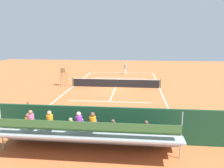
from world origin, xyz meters
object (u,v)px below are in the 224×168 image
at_px(courtside_bench, 123,127).
at_px(tennis_ball_near, 117,74).
at_px(equipment_bag, 97,133).
at_px(tennis_ball_far, 124,76).
at_px(umpire_chair, 63,75).
at_px(bleacher_stand, 87,134).
at_px(tennis_net, 116,83).
at_px(line_judge, 26,117).
at_px(tennis_player, 125,67).
at_px(tennis_racket, 120,74).

distance_m(courtside_bench, tennis_ball_near, 22.43).
relative_size(equipment_bag, tennis_ball_far, 13.64).
xyz_separation_m(courtside_bench, tennis_ball_far, (0.99, -20.67, -0.53)).
xyz_separation_m(umpire_chair, equipment_bag, (-6.32, 13.51, -1.13)).
bearing_deg(equipment_bag, umpire_chair, -64.91).
relative_size(bleacher_stand, umpire_chair, 4.23).
bearing_deg(tennis_ball_far, tennis_net, 85.02).
bearing_deg(line_judge, tennis_net, -107.50).
bearing_deg(tennis_ball_near, line_judge, 80.92).
bearing_deg(courtside_bench, bleacher_stand, 50.82).
bearing_deg(tennis_player, tennis_racket, 8.59).
height_order(tennis_racket, line_judge, line_judge).
bearing_deg(umpire_chair, tennis_ball_far, -133.20).
distance_m(bleacher_stand, courtside_bench, 2.72).
distance_m(tennis_net, tennis_ball_far, 7.44).
bearing_deg(tennis_player, bleacher_stand, 88.32).
height_order(bleacher_stand, equipment_bag, bleacher_stand).
distance_m(tennis_racket, tennis_ball_far, 2.31).
bearing_deg(umpire_chair, line_judge, 98.40).
distance_m(tennis_player, tennis_racket, 1.35).
bearing_deg(courtside_bench, line_judge, 0.82).
bearing_deg(umpire_chair, courtside_bench, 120.34).
bearing_deg(tennis_racket, tennis_player, -171.41).
bearing_deg(bleacher_stand, tennis_player, -91.68).
distance_m(equipment_bag, tennis_ball_far, 20.80).
bearing_deg(bleacher_stand, tennis_ball_near, -88.67).
xyz_separation_m(tennis_net, courtside_bench, (-1.63, 13.27, 0.06)).
relative_size(tennis_net, bleacher_stand, 1.14).
bearing_deg(tennis_ball_far, line_judge, 76.83).
xyz_separation_m(tennis_racket, tennis_ball_near, (0.40, 0.49, 0.02)).
relative_size(umpire_chair, tennis_ball_far, 32.42).
bearing_deg(bleacher_stand, umpire_chair, -68.36).
relative_size(tennis_racket, line_judge, 0.29).
relative_size(umpire_chair, tennis_player, 1.11).
distance_m(bleacher_stand, tennis_player, 25.03).
height_order(tennis_ball_near, line_judge, line_judge).
xyz_separation_m(tennis_player, line_judge, (4.88, 23.02, 0.00)).
distance_m(bleacher_stand, tennis_ball_far, 22.78).
bearing_deg(bleacher_stand, courtside_bench, -129.18).
xyz_separation_m(bleacher_stand, courtside_bench, (-1.70, -2.08, -0.41)).
relative_size(umpire_chair, tennis_ball_near, 32.42).
xyz_separation_m(bleacher_stand, tennis_racket, (0.16, -24.88, -0.95)).
bearing_deg(umpire_chair, bleacher_stand, 111.64).
bearing_deg(umpire_chair, tennis_ball_near, -121.94).
relative_size(umpire_chair, tennis_racket, 3.77).
height_order(umpire_chair, tennis_racket, umpire_chair).
relative_size(bleacher_stand, tennis_ball_far, 137.27).
height_order(tennis_racket, tennis_ball_far, tennis_ball_far).
relative_size(tennis_net, courtside_bench, 5.72).
height_order(tennis_net, umpire_chair, umpire_chair).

